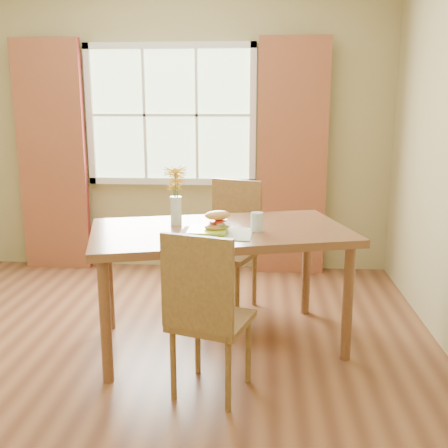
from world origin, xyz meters
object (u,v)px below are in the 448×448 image
chair_far (231,239)px  flower_vase (176,188)px  croissant_sandwich (217,221)px  chair_near (206,309)px  dining_table (220,241)px  water_glass (257,222)px

chair_far → flower_vase: flower_vase is taller
croissant_sandwich → flower_vase: flower_vase is taller
flower_vase → chair_far: bearing=60.8°
chair_near → chair_far: (0.06, 1.40, 0.03)m
dining_table → chair_near: bearing=-107.1°
chair_far → water_glass: (0.21, -0.76, 0.31)m
flower_vase → croissant_sandwich: bearing=-36.6°
chair_near → water_glass: 0.78m
chair_far → flower_vase: (-0.34, -0.60, 0.50)m
chair_far → croissant_sandwich: size_ratio=5.21×
water_glass → dining_table: bearing=167.3°
dining_table → water_glass: 0.28m
dining_table → flower_vase: flower_vase is taller
dining_table → water_glass: size_ratio=15.16×
croissant_sandwich → flower_vase: size_ratio=0.50×
croissant_sandwich → water_glass: 0.26m
water_glass → chair_near: bearing=-112.4°
dining_table → flower_vase: (-0.30, 0.10, 0.33)m
chair_near → croissant_sandwich: chair_near is taller
chair_near → water_glass: size_ratio=7.91×
chair_far → water_glass: bearing=-53.1°
croissant_sandwich → dining_table: bearing=68.6°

